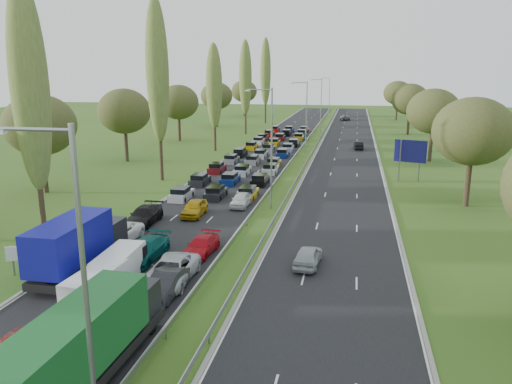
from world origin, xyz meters
The scene contains 27 objects.
ground centered at (4.50, 80.00, 0.00)m, with size 260.00×260.00×0.00m, color #2C571B.
near_carriageway centered at (-2.25, 82.50, 0.00)m, with size 10.50×215.00×0.04m, color black.
far_carriageway centered at (11.25, 82.50, 0.00)m, with size 10.50×215.00×0.04m, color black.
central_reservation centered at (4.50, 82.50, 0.55)m, with size 2.36×215.00×0.32m.
lamp_columns centered at (4.50, 78.00, 6.00)m, with size 0.18×140.18×12.00m.
poplar_row centered at (-11.50, 68.17, 12.39)m, with size 2.80×127.80×22.44m.
woodland_left centered at (-22.00, 62.63, 7.68)m, with size 8.00×166.00×11.10m.
woodland_right centered at (24.00, 66.67, 7.68)m, with size 8.00×153.00×11.10m.
traffic_queue_fill centered at (-2.26, 77.56, 0.44)m, with size 9.11×68.91×0.80m.
near_car_2 centered at (-5.93, 30.21, 0.79)m, with size 2.54×5.52×1.53m, color white.
near_car_3 centered at (-5.94, 35.64, 0.80)m, with size 2.19×5.38×1.56m, color black.
near_car_5 centered at (-2.30, 13.10, 0.77)m, with size 1.60×4.58×1.51m, color #601310.
near_car_7 centered at (-2.21, 27.31, 0.79)m, with size 2.16×5.32×1.54m, color #054F4C.
near_car_8 centered at (-2.30, 39.09, 0.79)m, with size 1.82×4.52×1.54m, color #AF860B.
near_car_9 centered at (1.47, 21.77, 0.77)m, with size 1.59×4.57×1.50m, color black.
near_car_10 centered at (1.07, 23.77, 0.82)m, with size 2.66×5.77×1.60m, color silver.
near_car_11 centered at (1.45, 29.24, 0.67)m, with size 1.82×4.48×1.30m, color #B70B16.
near_car_12 centered at (1.33, 43.26, 0.73)m, with size 1.67×4.15×1.41m, color silver.
far_car_0 centered at (9.57, 28.47, 0.74)m, with size 1.70×4.23×1.44m, color #A0A5A9.
far_car_1 centered at (13.20, 85.58, 0.73)m, with size 1.50×4.29×1.41m, color black.
far_car_2 centered at (9.49, 142.36, 0.78)m, with size 2.53×5.50×1.53m, color slate.
blue_lorry centered at (-5.68, 24.25, 2.04)m, with size 2.60×9.35×3.95m.
green_lorry centered at (1.37, 12.02, 2.05)m, with size 2.36×12.77×3.78m.
white_van_front centered at (-2.30, 20.46, 0.99)m, with size 1.88×4.79×1.93m.
white_van_rear centered at (-2.41, 23.75, 1.01)m, with size 1.93×4.91×1.97m.
info_sign centered at (-9.40, 22.86, 1.37)m, with size 1.45×0.60×2.10m.
direction_sign centered at (19.40, 59.53, 3.57)m, with size 3.82×1.39×5.20m.
Camera 1 is at (12.43, -4.93, 13.40)m, focal length 35.00 mm.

